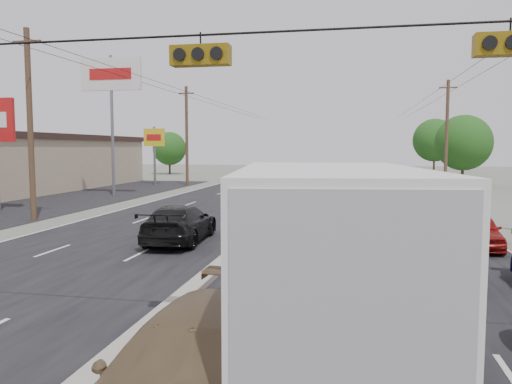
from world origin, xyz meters
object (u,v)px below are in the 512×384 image
at_px(pole_sign_far, 154,142).
at_px(oncoming_far, 265,197).
at_px(utility_pole_left_b, 30,124).
at_px(tan_sedan, 201,381).
at_px(queue_car_e, 477,231).
at_px(utility_pole_left_c, 187,135).
at_px(queue_car_a, 304,236).
at_px(tree_right_far, 435,140).
at_px(box_truck, 325,275).
at_px(tree_left_far, 169,149).
at_px(red_sedan, 281,279).
at_px(pole_sign_billboard, 111,83).
at_px(queue_car_b, 437,250).
at_px(tree_right_mid, 463,143).
at_px(oncoming_near, 180,224).
at_px(utility_pole_right_c, 447,134).

relative_size(pole_sign_far, oncoming_far, 1.22).
xyz_separation_m(utility_pole_left_b, tan_sedan, (14.76, -17.58, -4.26)).
bearing_deg(queue_car_e, utility_pole_left_b, 174.38).
distance_m(utility_pole_left_c, queue_car_a, 34.24).
distance_m(tree_right_far, box_truck, 71.77).
height_order(utility_pole_left_c, tree_left_far, utility_pole_left_c).
bearing_deg(red_sedan, oncoming_far, 95.22).
relative_size(utility_pole_left_c, pole_sign_billboard, 0.91).
relative_size(pole_sign_billboard, box_truck, 1.51).
relative_size(box_truck, queue_car_b, 1.61).
bearing_deg(utility_pole_left_b, pole_sign_billboard, 98.75).
bearing_deg(tree_right_mid, queue_car_a, -109.51).
xyz_separation_m(utility_pole_left_b, tree_right_mid, (27.50, 30.00, -0.77)).
height_order(pole_sign_far, oncoming_far, pole_sign_far).
distance_m(pole_sign_far, queue_car_b, 40.05).
xyz_separation_m(tan_sedan, oncoming_near, (-5.01, 13.18, -0.08)).
height_order(utility_pole_left_c, oncoming_near, utility_pole_left_c).
relative_size(tree_right_mid, queue_car_e, 1.85).
bearing_deg(box_truck, pole_sign_billboard, 114.83).
bearing_deg(oncoming_far, pole_sign_far, -54.13).
bearing_deg(tree_right_far, queue_car_a, -102.65).
bearing_deg(queue_car_e, box_truck, -109.38).
height_order(utility_pole_right_c, box_truck, utility_pole_right_c).
xyz_separation_m(utility_pole_left_c, pole_sign_far, (-3.50, -0.00, -0.70)).
distance_m(utility_pole_right_c, tan_sedan, 44.00).
bearing_deg(tree_left_far, oncoming_far, -61.03).
bearing_deg(box_truck, pole_sign_far, 108.25).
relative_size(tree_right_far, box_truck, 1.12).
relative_size(utility_pole_left_c, tan_sedan, 1.72).
xyz_separation_m(tree_left_far, box_truck, (25.74, -60.65, -1.89)).
xyz_separation_m(utility_pole_left_c, oncoming_far, (11.10, -17.20, -4.42)).
bearing_deg(oncoming_near, oncoming_far, -99.52).
height_order(tree_left_far, box_truck, tree_left_far).
xyz_separation_m(queue_car_a, queue_car_e, (6.43, 2.21, 0.02)).
xyz_separation_m(tan_sedan, red_sedan, (0.22, 5.68, -0.14)).
bearing_deg(utility_pole_left_c, utility_pole_right_c, 0.00).
bearing_deg(utility_pole_left_b, utility_pole_left_c, 90.00).
xyz_separation_m(utility_pole_right_c, box_truck, (-8.76, -40.65, -3.28)).
distance_m(utility_pole_left_c, tree_right_mid, 27.96).
height_order(tree_right_far, queue_car_e, tree_right_far).
bearing_deg(queue_car_b, red_sedan, -138.36).
bearing_deg(pole_sign_billboard, oncoming_near, -55.96).
xyz_separation_m(box_truck, queue_car_e, (5.12, 12.37, -1.17)).
distance_m(tree_right_far, oncoming_far, 50.49).
relative_size(pole_sign_billboard, tree_right_far, 1.35).
bearing_deg(oncoming_far, red_sedan, 96.71).
bearing_deg(utility_pole_left_c, utility_pole_left_b, -90.00).
relative_size(box_truck, queue_car_e, 1.89).
bearing_deg(oncoming_far, tan_sedan, 93.77).
distance_m(tree_left_far, tree_right_mid, 39.93).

